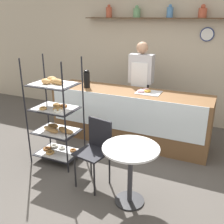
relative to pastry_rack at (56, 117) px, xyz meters
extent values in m
plane|color=#4C4742|center=(0.76, -0.01, -0.73)|extent=(14.00, 14.00, 0.00)
cube|color=beige|center=(0.76, 2.44, 0.62)|extent=(10.00, 0.06, 2.70)
cube|color=#4C331E|center=(0.76, 2.29, 1.38)|extent=(2.88, 0.24, 0.02)
cylinder|color=#B24C33|center=(-0.19, 2.29, 1.49)|extent=(0.12, 0.12, 0.20)
sphere|color=#B24C33|center=(-0.19, 2.29, 1.61)|extent=(0.07, 0.07, 0.07)
cylinder|color=#669966|center=(0.42, 2.29, 1.47)|extent=(0.14, 0.14, 0.17)
sphere|color=#669966|center=(0.42, 2.29, 1.58)|extent=(0.08, 0.08, 0.08)
cylinder|color=#4C7FB2|center=(1.08, 2.29, 1.48)|extent=(0.12, 0.12, 0.19)
sphere|color=#4C7FB2|center=(1.08, 2.29, 1.60)|extent=(0.07, 0.07, 0.07)
cylinder|color=#B24C33|center=(1.68, 2.29, 1.47)|extent=(0.15, 0.15, 0.16)
sphere|color=#B24C33|center=(1.68, 2.29, 1.58)|extent=(0.08, 0.08, 0.08)
cylinder|color=navy|center=(1.79, 2.39, 1.10)|extent=(0.25, 0.03, 0.25)
cylinder|color=white|center=(1.79, 2.37, 1.10)|extent=(0.22, 0.00, 0.22)
cube|color=brown|center=(0.76, 1.11, -0.26)|extent=(2.78, 0.67, 0.94)
cube|color=silver|center=(0.76, 0.77, -0.09)|extent=(2.67, 0.01, 0.60)
cylinder|color=black|center=(-0.35, -0.24, 0.08)|extent=(0.02, 0.02, 1.61)
cylinder|color=black|center=(0.34, -0.24, 0.08)|extent=(0.02, 0.02, 1.61)
cylinder|color=black|center=(-0.35, 0.26, 0.08)|extent=(0.02, 0.02, 1.61)
cylinder|color=black|center=(0.34, 0.26, 0.08)|extent=(0.02, 0.02, 1.61)
cube|color=black|center=(0.00, 0.01, -0.61)|extent=(0.66, 0.47, 0.01)
cube|color=white|center=(0.00, 0.01, -0.59)|extent=(0.58, 0.42, 0.01)
torus|color=brown|center=(0.20, 0.12, -0.57)|extent=(0.11, 0.11, 0.03)
torus|color=silver|center=(0.00, 0.11, -0.57)|extent=(0.11, 0.11, 0.03)
torus|color=brown|center=(-0.21, -0.01, -0.57)|extent=(0.13, 0.13, 0.03)
torus|color=tan|center=(-0.09, -0.09, -0.57)|extent=(0.13, 0.13, 0.04)
torus|color=silver|center=(-0.16, 0.11, -0.57)|extent=(0.14, 0.14, 0.04)
cube|color=black|center=(0.00, 0.01, -0.24)|extent=(0.66, 0.47, 0.01)
cube|color=white|center=(0.00, 0.01, -0.23)|extent=(0.58, 0.42, 0.01)
ellipsoid|color=olive|center=(0.14, 0.00, -0.18)|extent=(0.21, 0.11, 0.09)
ellipsoid|color=olive|center=(-0.10, 0.05, -0.18)|extent=(0.19, 0.14, 0.08)
ellipsoid|color=tan|center=(-0.09, -0.06, -0.18)|extent=(0.25, 0.12, 0.07)
ellipsoid|color=#B27F47|center=(0.20, -0.02, -0.18)|extent=(0.24, 0.08, 0.07)
ellipsoid|color=#B27F47|center=(-0.01, -0.09, -0.18)|extent=(0.22, 0.10, 0.07)
cube|color=black|center=(0.00, 0.01, 0.13)|extent=(0.66, 0.47, 0.01)
cube|color=white|center=(0.00, 0.01, 0.14)|extent=(0.58, 0.42, 0.01)
torus|color=tan|center=(-0.11, -0.13, 0.17)|extent=(0.11, 0.11, 0.03)
torus|color=tan|center=(-0.03, 0.09, 0.16)|extent=(0.11, 0.11, 0.03)
torus|color=tan|center=(0.10, -0.06, 0.17)|extent=(0.13, 0.13, 0.04)
torus|color=silver|center=(0.15, -0.13, 0.17)|extent=(0.13, 0.13, 0.03)
torus|color=brown|center=(0.09, 0.08, 0.17)|extent=(0.13, 0.13, 0.03)
cube|color=black|center=(0.00, 0.01, 0.50)|extent=(0.66, 0.47, 0.01)
cube|color=white|center=(0.00, 0.01, 0.51)|extent=(0.58, 0.42, 0.01)
ellipsoid|color=#B27F47|center=(-0.07, -0.07, 0.56)|extent=(0.17, 0.14, 0.08)
ellipsoid|color=#B27F47|center=(-0.06, -0.05, 0.55)|extent=(0.17, 0.10, 0.07)
ellipsoid|color=#B27F47|center=(0.03, -0.01, 0.56)|extent=(0.17, 0.13, 0.08)
ellipsoid|color=tan|center=(-0.07, 0.08, 0.56)|extent=(0.16, 0.11, 0.08)
ellipsoid|color=olive|center=(0.11, -0.02, 0.56)|extent=(0.23, 0.14, 0.08)
cube|color=#282833|center=(0.79, 1.60, -0.24)|extent=(0.26, 0.19, 0.98)
cube|color=#B2B2B7|center=(0.79, 1.60, 0.52)|extent=(0.44, 0.22, 0.52)
cube|color=silver|center=(0.79, 1.48, 0.42)|extent=(0.31, 0.01, 0.44)
sphere|color=tan|center=(0.79, 1.60, 0.89)|extent=(0.21, 0.21, 0.21)
cylinder|color=#262628|center=(1.38, -0.46, -0.72)|extent=(0.36, 0.36, 0.02)
cylinder|color=#333338|center=(1.38, -0.46, -0.35)|extent=(0.06, 0.06, 0.70)
cylinder|color=white|center=(1.38, -0.46, 0.01)|extent=(0.66, 0.66, 0.02)
cylinder|color=black|center=(0.62, -0.48, -0.49)|extent=(0.02, 0.02, 0.48)
cylinder|color=black|center=(0.94, -0.54, -0.49)|extent=(0.02, 0.02, 0.48)
cylinder|color=black|center=(0.68, -0.17, -0.49)|extent=(0.02, 0.02, 0.48)
cylinder|color=black|center=(1.00, -0.23, -0.49)|extent=(0.02, 0.02, 0.48)
cube|color=black|center=(0.81, -0.35, -0.24)|extent=(0.44, 0.44, 0.02)
cube|color=black|center=(0.84, -0.18, -0.02)|extent=(0.36, 0.10, 0.40)
cylinder|color=black|center=(-0.02, 1.00, 0.35)|extent=(0.11, 0.11, 0.28)
ellipsoid|color=black|center=(-0.02, 1.00, 0.51)|extent=(0.09, 0.09, 0.04)
cube|color=silver|center=(1.09, 1.13, 0.22)|extent=(0.40, 0.33, 0.01)
torus|color=#EAB2C1|center=(0.97, 1.08, 0.24)|extent=(0.12, 0.12, 0.04)
torus|color=gold|center=(1.07, 1.13, 0.24)|extent=(0.11, 0.11, 0.04)
torus|color=#EAB2C1|center=(1.02, 1.20, 0.24)|extent=(0.11, 0.11, 0.03)
camera|label=1|loc=(2.29, -2.96, 1.43)|focal=42.00mm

